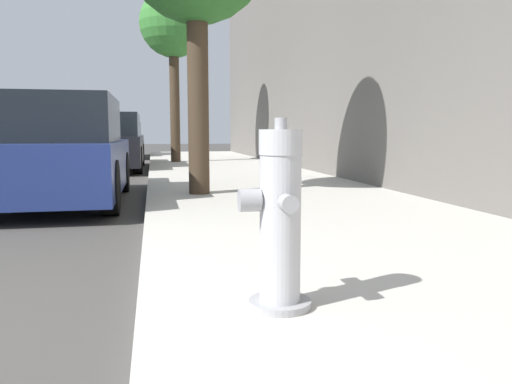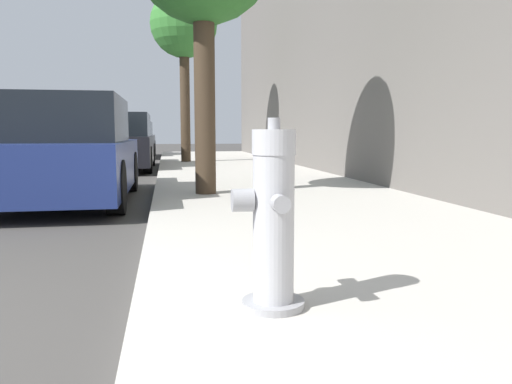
# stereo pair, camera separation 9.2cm
# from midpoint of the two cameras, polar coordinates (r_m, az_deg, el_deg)

# --- Properties ---
(fire_hydrant) EXTENTS (0.35, 0.36, 0.89)m
(fire_hydrant) POSITION_cam_midpoint_polar(r_m,az_deg,el_deg) (2.33, 3.05, -3.43)
(fire_hydrant) COLOR #97979C
(fire_hydrant) RESTS_ON sidewalk_slab
(parked_car_near) EXTENTS (1.78, 3.81, 1.41)m
(parked_car_near) POSITION_cam_midpoint_polar(r_m,az_deg,el_deg) (7.16, -20.90, 4.21)
(parked_car_near) COLOR navy
(parked_car_near) RESTS_ON ground_plane
(parked_car_mid) EXTENTS (1.73, 4.44, 1.41)m
(parked_car_mid) POSITION_cam_midpoint_polar(r_m,az_deg,el_deg) (13.16, -15.25, 5.42)
(parked_car_mid) COLOR black
(parked_car_mid) RESTS_ON ground_plane
(parked_car_far) EXTENTS (1.86, 4.41, 1.34)m
(parked_car_far) POSITION_cam_midpoint_polar(r_m,az_deg,el_deg) (19.66, -14.11, 5.77)
(parked_car_far) COLOR #4C5156
(parked_car_far) RESTS_ON ground_plane
(street_tree_far) EXTENTS (1.85, 1.85, 4.74)m
(street_tree_far) POSITION_cam_midpoint_polar(r_m,az_deg,el_deg) (14.67, -8.06, 18.20)
(street_tree_far) COLOR #423323
(street_tree_far) RESTS_ON sidewalk_slab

